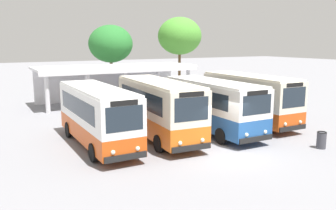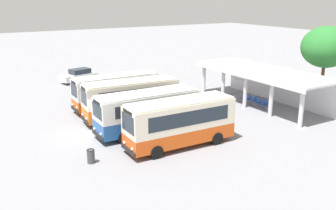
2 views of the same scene
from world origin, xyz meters
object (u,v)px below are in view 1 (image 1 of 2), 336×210
Objects in this scene: waiting_chair_fifth_seat at (135,97)px; waiting_chair_far_end_seat at (142,96)px; city_bus_second_in_row at (158,107)px; waiting_chair_fourth_seat at (128,97)px; litter_bin_apron at (321,140)px; city_bus_fourth_amber at (249,97)px; city_bus_middle_cream at (212,104)px; city_bus_nearest_orange at (97,114)px; waiting_chair_middle_seat at (120,98)px; waiting_chair_end_by_column at (105,99)px; waiting_chair_second_from_end at (113,99)px.

waiting_chair_fifth_seat and waiting_chair_far_end_seat have the same top height.
city_bus_second_in_row reaches higher than waiting_chair_fourth_seat.
litter_bin_apron is at bearing -80.82° from waiting_chair_fifth_seat.
city_bus_middle_cream is at bearing -169.26° from city_bus_fourth_amber.
waiting_chair_fifth_seat is at bearing 106.57° from city_bus_fourth_amber.
city_bus_nearest_orange reaches higher than waiting_chair_middle_seat.
waiting_chair_fifth_seat is at bearing 173.13° from waiting_chair_far_end_seat.
city_bus_nearest_orange is 12.55m from waiting_chair_end_by_column.
waiting_chair_fourth_seat is 1.41m from waiting_chair_far_end_seat.
waiting_chair_fourth_seat is (6.53, 11.64, -1.24)m from city_bus_nearest_orange.
waiting_chair_middle_seat is 0.96× the size of litter_bin_apron.
city_bus_middle_cream is 9.37× the size of waiting_chair_fourth_seat.
city_bus_middle_cream reaches higher than waiting_chair_second_from_end.
city_bus_fourth_amber is 9.24× the size of waiting_chair_second_from_end.
litter_bin_apron is at bearing -74.37° from waiting_chair_second_from_end.
waiting_chair_far_end_seat is (-2.73, 11.45, -1.31)m from city_bus_fourth_amber.
waiting_chair_end_by_column and waiting_chair_middle_seat have the same top height.
city_bus_nearest_orange is at bearing -116.50° from waiting_chair_middle_seat.
city_bus_second_in_row reaches higher than waiting_chair_middle_seat.
city_bus_fourth_amber reaches higher than waiting_chair_fifth_seat.
waiting_chair_fourth_seat is 18.15m from litter_bin_apron.
city_bus_second_in_row is 8.96m from litter_bin_apron.
city_bus_second_in_row is 11.99m from waiting_chair_end_by_column.
city_bus_nearest_orange is 9.36× the size of waiting_chair_far_end_seat.
waiting_chair_far_end_seat is at bearing -3.43° from waiting_chair_fourth_seat.
waiting_chair_fifth_seat is at bearing -2.38° from waiting_chair_middle_seat.
city_bus_middle_cream is at bearing 118.23° from litter_bin_apron.
city_bus_fourth_amber is 9.24× the size of waiting_chair_middle_seat.
waiting_chair_end_by_column is 0.70m from waiting_chair_second_from_end.
waiting_chair_second_from_end is at bearing 179.45° from waiting_chair_fourth_seat.
city_bus_middle_cream is 12.44m from waiting_chair_second_from_end.
city_bus_middle_cream is 3.62m from city_bus_fourth_amber.
city_bus_middle_cream is at bearing -90.58° from waiting_chair_fifth_seat.
waiting_chair_middle_seat is at bearing 112.64° from city_bus_fourth_amber.
waiting_chair_middle_seat and waiting_chair_fifth_seat have the same top height.
waiting_chair_far_end_seat is 0.96× the size of litter_bin_apron.
waiting_chair_middle_seat is 0.70m from waiting_chair_fourth_seat.
city_bus_second_in_row is 9.13× the size of litter_bin_apron.
waiting_chair_end_by_column and waiting_chair_fourth_seat have the same top height.
waiting_chair_end_by_column is at bearing 85.80° from city_bus_second_in_row.
city_bus_second_in_row is 9.55× the size of waiting_chair_end_by_column.
city_bus_fourth_amber is 12.11m from waiting_chair_fifth_seat.
city_bus_second_in_row is 1.03× the size of city_bus_fourth_amber.
city_bus_nearest_orange is at bearing -113.76° from waiting_chair_second_from_end.
city_bus_middle_cream is at bearing -84.04° from waiting_chair_middle_seat.
city_bus_middle_cream is 12.60m from waiting_chair_end_by_column.
city_bus_middle_cream is 9.37× the size of waiting_chair_middle_seat.
waiting_chair_end_by_column is 1.00× the size of waiting_chair_fifth_seat.
city_bus_second_in_row reaches higher than city_bus_fourth_amber.
city_bus_fourth_amber is 13.21m from waiting_chair_end_by_column.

